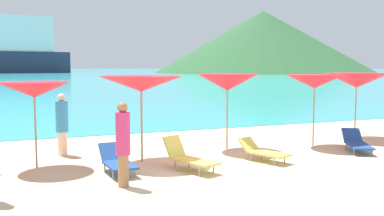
% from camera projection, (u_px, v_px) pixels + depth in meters
% --- Properties ---
extents(ground_plane, '(50.00, 100.00, 0.30)m').
position_uv_depth(ground_plane, '(119.00, 125.00, 20.13)').
color(ground_plane, beige).
extents(ocean_water, '(650.00, 440.00, 0.02)m').
position_uv_depth(ocean_water, '(23.00, 71.00, 219.24)').
color(ocean_water, '#2DADBC').
rests_on(ocean_water, ground_plane).
extents(headland_hill, '(84.92, 84.92, 24.09)m').
position_uv_depth(headland_hill, '(263.00, 42.00, 170.17)').
color(headland_hill, '#2D5B33').
rests_on(headland_hill, ground_plane).
extents(umbrella_1, '(1.84, 1.84, 2.17)m').
position_uv_depth(umbrella_1, '(34.00, 90.00, 10.78)').
color(umbrella_1, '#9E7F59').
rests_on(umbrella_1, ground_plane).
extents(umbrella_2, '(2.25, 2.25, 2.30)m').
position_uv_depth(umbrella_2, '(141.00, 84.00, 11.53)').
color(umbrella_2, '#9E7F59').
rests_on(umbrella_2, ground_plane).
extents(umbrella_3, '(1.94, 1.94, 2.32)m').
position_uv_depth(umbrella_3, '(227.00, 83.00, 13.22)').
color(umbrella_3, '#9E7F59').
rests_on(umbrella_3, ground_plane).
extents(umbrella_4, '(2.02, 2.02, 2.28)m').
position_uv_depth(umbrella_4, '(315.00, 82.00, 13.74)').
color(umbrella_4, '#9E7F59').
rests_on(umbrella_4, ground_plane).
extents(umbrella_5, '(2.36, 2.36, 2.32)m').
position_uv_depth(umbrella_5, '(357.00, 80.00, 15.21)').
color(umbrella_5, '#9E7F59').
rests_on(umbrella_5, ground_plane).
extents(lounge_chair_0, '(1.03, 1.53, 0.57)m').
position_uv_depth(lounge_chair_0, '(263.00, 151.00, 11.70)').
color(lounge_chair_0, '#D8BF4C').
rests_on(lounge_chair_0, ground_plane).
extents(lounge_chair_1, '(0.68, 1.49, 0.64)m').
position_uv_depth(lounge_chair_1, '(117.00, 161.00, 10.39)').
color(lounge_chair_1, '#1E478C').
rests_on(lounge_chair_1, ground_plane).
extents(lounge_chair_2, '(1.06, 1.62, 0.78)m').
position_uv_depth(lounge_chair_2, '(188.00, 157.00, 10.67)').
color(lounge_chair_2, '#D8BF4C').
rests_on(lounge_chair_2, ground_plane).
extents(lounge_chair_5, '(1.30, 1.76, 0.59)m').
position_uv_depth(lounge_chair_5, '(357.00, 142.00, 13.10)').
color(lounge_chair_5, '#1E478C').
rests_on(lounge_chair_5, ground_plane).
extents(beachgoer_3, '(0.35, 0.35, 1.78)m').
position_uv_depth(beachgoer_3, '(62.00, 123.00, 12.43)').
color(beachgoer_3, beige).
rests_on(beachgoer_3, ground_plane).
extents(beachgoer_4, '(0.31, 0.31, 1.81)m').
position_uv_depth(beachgoer_4, '(123.00, 142.00, 9.14)').
color(beachgoer_4, '#A3704C').
rests_on(beachgoer_4, ground_plane).
extents(cruise_ship, '(47.85, 14.57, 24.40)m').
position_uv_depth(cruise_ship, '(3.00, 47.00, 160.68)').
color(cruise_ship, '#262D47').
rests_on(cruise_ship, ocean_water).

